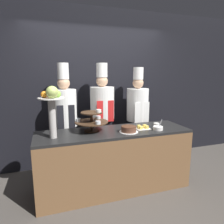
{
  "coord_description": "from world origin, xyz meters",
  "views": [
    {
      "loc": [
        -0.87,
        -2.24,
        1.67
      ],
      "look_at": [
        0.0,
        0.42,
        1.13
      ],
      "focal_mm": 32.0,
      "sensor_mm": 36.0,
      "label": 1
    }
  ],
  "objects_px": {
    "cup_white": "(156,125)",
    "chef_left": "(65,117)",
    "cake_square_tray": "(143,127)",
    "tiered_stand": "(92,120)",
    "fruit_pedestal": "(52,104)",
    "cake_round": "(129,129)",
    "chef_center_left": "(102,114)",
    "serving_bowl_near": "(158,128)",
    "chef_center_right": "(137,113)"
  },
  "relations": [
    {
      "from": "cup_white",
      "to": "chef_center_right",
      "type": "distance_m",
      "value": 0.62
    },
    {
      "from": "fruit_pedestal",
      "to": "cup_white",
      "type": "xyz_separation_m",
      "value": [
        1.5,
        0.09,
        -0.4
      ]
    },
    {
      "from": "serving_bowl_near",
      "to": "chef_center_left",
      "type": "bearing_deg",
      "value": 128.27
    },
    {
      "from": "fruit_pedestal",
      "to": "chef_left",
      "type": "distance_m",
      "value": 0.81
    },
    {
      "from": "cake_round",
      "to": "chef_center_left",
      "type": "bearing_deg",
      "value": 102.78
    },
    {
      "from": "tiered_stand",
      "to": "cake_square_tray",
      "type": "xyz_separation_m",
      "value": [
        0.73,
        -0.11,
        -0.14
      ]
    },
    {
      "from": "serving_bowl_near",
      "to": "cake_square_tray",
      "type": "bearing_deg",
      "value": 146.32
    },
    {
      "from": "fruit_pedestal",
      "to": "tiered_stand",
      "type": "bearing_deg",
      "value": 16.79
    },
    {
      "from": "serving_bowl_near",
      "to": "chef_center_left",
      "type": "xyz_separation_m",
      "value": [
        -0.61,
        0.78,
        0.1
      ]
    },
    {
      "from": "serving_bowl_near",
      "to": "chef_center_left",
      "type": "distance_m",
      "value": 0.99
    },
    {
      "from": "cake_square_tray",
      "to": "cup_white",
      "type": "bearing_deg",
      "value": 9.29
    },
    {
      "from": "chef_left",
      "to": "cake_round",
      "type": "bearing_deg",
      "value": -43.86
    },
    {
      "from": "fruit_pedestal",
      "to": "cake_round",
      "type": "distance_m",
      "value": 1.07
    },
    {
      "from": "cake_round",
      "to": "chef_center_left",
      "type": "xyz_separation_m",
      "value": [
        -0.17,
        0.75,
        0.08
      ]
    },
    {
      "from": "chef_center_left",
      "to": "tiered_stand",
      "type": "bearing_deg",
      "value": -118.44
    },
    {
      "from": "cake_square_tray",
      "to": "chef_left",
      "type": "height_order",
      "value": "chef_left"
    },
    {
      "from": "tiered_stand",
      "to": "serving_bowl_near",
      "type": "xyz_separation_m",
      "value": [
        0.91,
        -0.22,
        -0.13
      ]
    },
    {
      "from": "cup_white",
      "to": "fruit_pedestal",
      "type": "bearing_deg",
      "value": -176.48
    },
    {
      "from": "cake_square_tray",
      "to": "chef_left",
      "type": "distance_m",
      "value": 1.24
    },
    {
      "from": "fruit_pedestal",
      "to": "chef_left",
      "type": "xyz_separation_m",
      "value": [
        0.21,
        0.71,
        -0.32
      ]
    },
    {
      "from": "tiered_stand",
      "to": "cup_white",
      "type": "distance_m",
      "value": 0.99
    },
    {
      "from": "cup_white",
      "to": "tiered_stand",
      "type": "bearing_deg",
      "value": 176.26
    },
    {
      "from": "chef_left",
      "to": "chef_center_left",
      "type": "bearing_deg",
      "value": 0.01
    },
    {
      "from": "cake_round",
      "to": "fruit_pedestal",
      "type": "bearing_deg",
      "value": 177.51
    },
    {
      "from": "chef_center_left",
      "to": "chef_left",
      "type": "bearing_deg",
      "value": -179.99
    },
    {
      "from": "cup_white",
      "to": "chef_left",
      "type": "xyz_separation_m",
      "value": [
        -1.3,
        0.62,
        0.08
      ]
    },
    {
      "from": "tiered_stand",
      "to": "chef_left",
      "type": "bearing_deg",
      "value": 119.53
    },
    {
      "from": "tiered_stand",
      "to": "cake_round",
      "type": "distance_m",
      "value": 0.52
    },
    {
      "from": "cake_square_tray",
      "to": "chef_left",
      "type": "bearing_deg",
      "value": 147.84
    },
    {
      "from": "chef_left",
      "to": "chef_center_left",
      "type": "relative_size",
      "value": 1.0
    },
    {
      "from": "tiered_stand",
      "to": "chef_left",
      "type": "distance_m",
      "value": 0.64
    },
    {
      "from": "cup_white",
      "to": "chef_center_right",
      "type": "relative_size",
      "value": 0.05
    },
    {
      "from": "chef_center_right",
      "to": "serving_bowl_near",
      "type": "bearing_deg",
      "value": -93.08
    },
    {
      "from": "cake_round",
      "to": "cake_square_tray",
      "type": "bearing_deg",
      "value": 19.78
    },
    {
      "from": "cake_round",
      "to": "cake_square_tray",
      "type": "distance_m",
      "value": 0.28
    },
    {
      "from": "cake_round",
      "to": "serving_bowl_near",
      "type": "bearing_deg",
      "value": -3.25
    },
    {
      "from": "cake_round",
      "to": "chef_center_right",
      "type": "relative_size",
      "value": 0.15
    },
    {
      "from": "chef_center_left",
      "to": "chef_center_right",
      "type": "xyz_separation_m",
      "value": [
        0.65,
        -0.0,
        -0.03
      ]
    },
    {
      "from": "cake_round",
      "to": "cake_square_tray",
      "type": "xyz_separation_m",
      "value": [
        0.26,
        0.09,
        -0.02
      ]
    },
    {
      "from": "cake_square_tray",
      "to": "chef_left",
      "type": "relative_size",
      "value": 0.11
    },
    {
      "from": "cake_round",
      "to": "cup_white",
      "type": "xyz_separation_m",
      "value": [
        0.51,
        0.14,
        -0.01
      ]
    },
    {
      "from": "cake_round",
      "to": "cup_white",
      "type": "distance_m",
      "value": 0.53
    },
    {
      "from": "chef_left",
      "to": "cake_square_tray",
      "type": "bearing_deg",
      "value": -32.16
    },
    {
      "from": "cup_white",
      "to": "cake_square_tray",
      "type": "relative_size",
      "value": 0.41
    },
    {
      "from": "cup_white",
      "to": "chef_center_left",
      "type": "xyz_separation_m",
      "value": [
        -0.68,
        0.62,
        0.1
      ]
    },
    {
      "from": "chef_left",
      "to": "serving_bowl_near",
      "type": "bearing_deg",
      "value": -32.39
    },
    {
      "from": "tiered_stand",
      "to": "cake_square_tray",
      "type": "relative_size",
      "value": 2.19
    },
    {
      "from": "tiered_stand",
      "to": "fruit_pedestal",
      "type": "distance_m",
      "value": 0.61
    },
    {
      "from": "fruit_pedestal",
      "to": "cake_square_tray",
      "type": "height_order",
      "value": "fruit_pedestal"
    },
    {
      "from": "cake_round",
      "to": "chef_center_right",
      "type": "xyz_separation_m",
      "value": [
        0.48,
        0.75,
        0.05
      ]
    }
  ]
}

